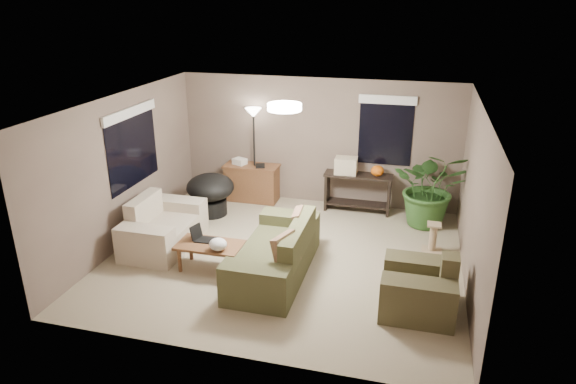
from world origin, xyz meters
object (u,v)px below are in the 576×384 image
(console_table, at_px, (358,190))
(cat_scratching_post, at_px, (433,240))
(floor_lamp, at_px, (254,124))
(armchair, at_px, (419,290))
(coffee_table, at_px, (210,248))
(papasan_chair, at_px, (211,191))
(loveseat, at_px, (162,229))
(main_sofa, at_px, (277,256))
(desk, at_px, (252,183))
(houseplant, at_px, (430,196))

(console_table, distance_m, cat_scratching_post, 2.01)
(console_table, distance_m, floor_lamp, 2.39)
(armchair, relative_size, coffee_table, 1.00)
(papasan_chair, bearing_deg, console_table, 17.99)
(loveseat, bearing_deg, cat_scratching_post, 11.74)
(papasan_chair, height_order, cat_scratching_post, papasan_chair)
(main_sofa, bearing_deg, loveseat, 169.07)
(console_table, bearing_deg, papasan_chair, -162.01)
(console_table, xyz_separation_m, papasan_chair, (-2.69, -0.87, 0.03))
(loveseat, relative_size, console_table, 1.23)
(papasan_chair, height_order, floor_lamp, floor_lamp)
(armchair, xyz_separation_m, papasan_chair, (-3.93, 2.28, 0.17))
(loveseat, bearing_deg, armchair, -11.34)
(coffee_table, relative_size, floor_lamp, 0.52)
(papasan_chair, bearing_deg, armchair, -30.12)
(main_sofa, xyz_separation_m, console_table, (0.85, 2.72, 0.14))
(desk, height_order, cat_scratching_post, desk)
(loveseat, xyz_separation_m, armchair, (4.20, -0.84, 0.00))
(loveseat, relative_size, houseplant, 1.10)
(coffee_table, bearing_deg, cat_scratching_post, 23.65)
(papasan_chair, xyz_separation_m, cat_scratching_post, (4.11, -0.53, -0.25))
(main_sofa, height_order, console_table, main_sofa)
(armchair, distance_m, floor_lamp, 4.78)
(console_table, bearing_deg, houseplant, -13.36)
(houseplant, bearing_deg, console_table, 166.64)
(coffee_table, bearing_deg, main_sofa, 6.95)
(floor_lamp, xyz_separation_m, cat_scratching_post, (3.51, -1.42, -1.38))
(console_table, xyz_separation_m, cat_scratching_post, (1.42, -1.40, -0.22))
(armchair, relative_size, cat_scratching_post, 2.00)
(console_table, bearing_deg, cat_scratching_post, -44.56)
(papasan_chair, height_order, houseplant, houseplant)
(console_table, relative_size, floor_lamp, 0.68)
(coffee_table, height_order, floor_lamp, floor_lamp)
(loveseat, bearing_deg, coffee_table, -26.21)
(houseplant, xyz_separation_m, cat_scratching_post, (0.08, -1.08, -0.35))
(desk, height_order, houseplant, houseplant)
(armchair, distance_m, console_table, 3.39)
(desk, bearing_deg, armchair, -43.00)
(cat_scratching_post, bearing_deg, armchair, -95.84)
(papasan_chair, bearing_deg, floor_lamp, 56.44)
(main_sofa, distance_m, coffee_table, 1.04)
(desk, xyz_separation_m, houseplant, (3.50, -0.34, 0.19))
(floor_lamp, bearing_deg, loveseat, -110.38)
(papasan_chair, relative_size, cat_scratching_post, 2.13)
(papasan_chair, bearing_deg, cat_scratching_post, -7.30)
(main_sofa, distance_m, console_table, 2.85)
(main_sofa, bearing_deg, cat_scratching_post, 30.17)
(desk, distance_m, floor_lamp, 1.22)
(armchair, height_order, console_table, armchair)
(armchair, height_order, cat_scratching_post, armchair)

